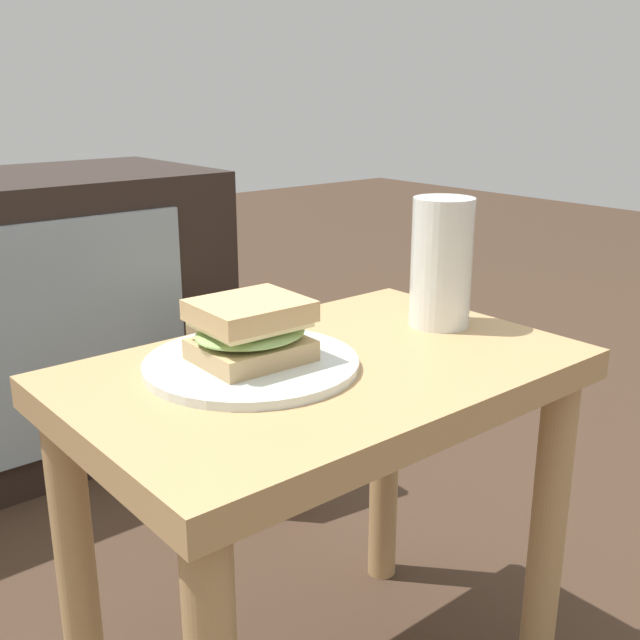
% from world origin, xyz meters
% --- Properties ---
extents(side_table, '(0.56, 0.36, 0.46)m').
position_xyz_m(side_table, '(0.00, 0.00, 0.37)').
color(side_table, tan).
rests_on(side_table, ground).
extents(plate, '(0.23, 0.23, 0.01)m').
position_xyz_m(plate, '(-0.07, 0.04, 0.47)').
color(plate, silver).
rests_on(plate, side_table).
extents(sandwich_front, '(0.13, 0.11, 0.07)m').
position_xyz_m(sandwich_front, '(-0.07, 0.04, 0.50)').
color(sandwich_front, tan).
rests_on(sandwich_front, plate).
extents(beer_glass, '(0.08, 0.08, 0.16)m').
position_xyz_m(beer_glass, '(0.20, 0.01, 0.54)').
color(beer_glass, silver).
rests_on(beer_glass, side_table).
extents(paper_bag, '(0.22, 0.20, 0.37)m').
position_xyz_m(paper_bag, '(0.26, 0.51, 0.18)').
color(paper_bag, tan).
rests_on(paper_bag, ground).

